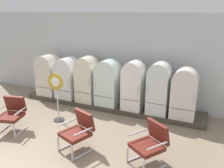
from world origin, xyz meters
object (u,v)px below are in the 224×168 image
Objects in this scene: refrigerator_5 at (159,87)px; refrigerator_6 at (184,92)px; armchair_right at (150,142)px; sign_stand at (57,97)px; refrigerator_1 at (67,77)px; armchair_center at (78,130)px; refrigerator_0 at (48,74)px; refrigerator_2 at (87,78)px; refrigerator_4 at (133,84)px; armchair_left at (12,113)px; refrigerator_3 at (108,81)px.

refrigerator_6 is at bearing 0.00° from refrigerator_5.
sign_stand is at bearing 163.34° from armchair_right.
refrigerator_6 is (3.97, -0.04, 0.02)m from refrigerator_1.
refrigerator_1 is at bearing 128.26° from armchair_center.
refrigerator_0 is 5.03m from armchair_right.
refrigerator_1 is 0.81m from refrigerator_2.
armchair_center is (-0.48, -2.45, -0.44)m from refrigerator_4.
refrigerator_0 is at bearing -179.90° from refrigerator_1.
refrigerator_0 is 1.58× the size of armchair_center.
refrigerator_4 reaches higher than armchair_left.
armchair_left is at bearing -74.63° from refrigerator_0.
armchair_center is at bearing -42.04° from refrigerator_0.
refrigerator_3 reaches higher than armchair_right.
armchair_left is (-1.72, -2.40, -0.42)m from refrigerator_3.
refrigerator_4 reaches higher than armchair_right.
sign_stand is (-1.35, 1.05, 0.23)m from armchair_center.
sign_stand is at bearing -66.62° from refrigerator_1.
refrigerator_4 reaches higher than armchair_center.
refrigerator_0 is at bearing 134.50° from sign_stand.
refrigerator_1 is 0.96× the size of refrigerator_3.
refrigerator_3 is 1.61× the size of armchair_right.
refrigerator_4 reaches higher than sign_stand.
armchair_right is at bearing -62.92° from refrigerator_4.
armchair_center is (-2.00, -2.47, -0.40)m from refrigerator_6.
refrigerator_6 is at bearing -0.36° from refrigerator_3.
refrigerator_4 is 0.98× the size of refrigerator_5.
refrigerator_2 is at bearing -1.51° from refrigerator_1.
refrigerator_0 is 2.54m from armchair_left.
refrigerator_4 is at bearing -1.28° from refrigerator_1.
refrigerator_1 reaches higher than armchair_right.
refrigerator_4 is 2.62m from armchair_right.
refrigerator_0 is 1.58× the size of armchair_left.
refrigerator_6 is at bearing -0.53° from refrigerator_1.
refrigerator_2 reaches higher than refrigerator_0.
refrigerator_5 is (0.78, 0.02, 0.02)m from refrigerator_4.
refrigerator_3 is 0.87m from refrigerator_4.
refrigerator_5 is at bearing 28.62° from sign_stand.
refrigerator_2 is 2.43m from refrigerator_5.
refrigerator_0 is 0.96× the size of refrigerator_4.
refrigerator_1 is 0.92× the size of refrigerator_5.
refrigerator_2 is at bearing 140.41° from armchair_right.
refrigerator_1 is at bearing 178.49° from refrigerator_2.
refrigerator_6 reaches higher than sign_stand.
sign_stand is at bearing -45.50° from refrigerator_0.
refrigerator_0 is at bearing 137.96° from armchair_center.
refrigerator_0 reaches higher than armchair_right.
armchair_right is 1.66m from armchair_center.
sign_stand is at bearing 142.10° from armchair_center.
armchair_center is (0.39, -2.48, -0.42)m from refrigerator_3.
refrigerator_5 is at bearing -180.00° from refrigerator_6.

